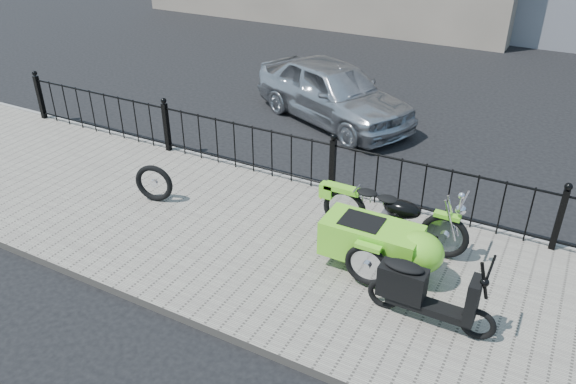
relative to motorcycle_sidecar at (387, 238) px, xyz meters
The scene contains 8 objects.
ground 1.66m from the motorcycle_sidecar, 169.86° to the left, with size 120.00×120.00×0.00m, color black.
sidewalk 1.63m from the motorcycle_sidecar, behind, with size 30.00×3.80×0.12m, color gray.
curb 2.35m from the motorcycle_sidecar, 131.62° to the left, with size 30.00×0.10×0.12m, color gray.
iron_fence 2.19m from the motorcycle_sidecar, 134.05° to the left, with size 14.11×0.11×1.08m.
motorcycle_sidecar is the anchor object (origin of this frame).
scooter 1.07m from the motorcycle_sidecar, 47.52° to the right, with size 1.56×0.45×1.05m.
spare_tire 3.96m from the motorcycle_sidecar, behind, with size 0.65×0.65×0.09m, color black.
sedan_car 5.59m from the motorcycle_sidecar, 121.91° to the left, with size 1.61×4.00×1.36m, color #B0B3B8.
Camera 1 is at (3.31, -6.38, 4.84)m, focal length 35.00 mm.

